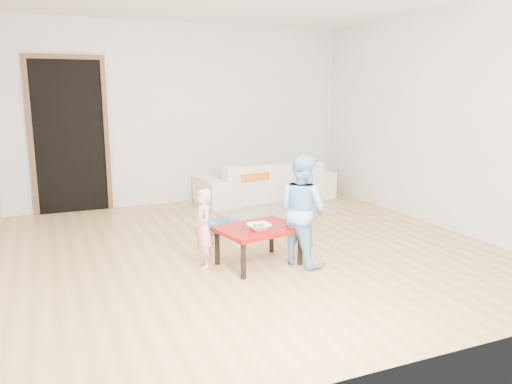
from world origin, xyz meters
TOP-DOWN VIEW (x-y plane):
  - floor at (0.00, 0.00)m, footprint 5.00×5.00m
  - back_wall at (0.00, 2.50)m, footprint 5.00×0.02m
  - right_wall at (2.50, 0.00)m, footprint 0.02×5.00m
  - doorway at (-1.60, 2.48)m, footprint 1.02×0.08m
  - sofa at (1.11, 2.05)m, footprint 2.10×0.93m
  - cushion at (0.74, 1.82)m, footprint 0.49×0.44m
  - red_table at (-0.10, -0.50)m, footprint 0.85×0.70m
  - bowl at (-0.13, -0.59)m, footprint 0.22×0.22m
  - broccoli at (-0.13, -0.59)m, footprint 0.12×0.12m
  - child_pink at (-0.61, -0.37)m, footprint 0.19×0.28m
  - child_blue at (0.30, -0.63)m, footprint 0.56×0.63m
  - basin at (-0.15, 0.70)m, footprint 0.39×0.39m
  - blanket at (0.80, 1.12)m, footprint 1.41×1.31m

SIDE VIEW (x-z plane):
  - floor at x=0.00m, z-range -0.01..0.01m
  - blanket at x=0.80m, z-range 0.00..0.06m
  - basin at x=-0.15m, z-range 0.00..0.12m
  - red_table at x=-0.10m, z-range 0.00..0.37m
  - sofa at x=1.11m, z-range 0.00..0.60m
  - child_pink at x=-0.61m, z-range 0.00..0.76m
  - bowl at x=-0.13m, z-range 0.37..0.43m
  - broccoli at x=-0.13m, z-range 0.37..0.43m
  - cushion at x=0.74m, z-range 0.39..0.51m
  - child_blue at x=0.30m, z-range 0.00..1.07m
  - doorway at x=-1.60m, z-range -0.03..2.08m
  - back_wall at x=0.00m, z-range 0.00..2.60m
  - right_wall at x=2.50m, z-range 0.00..2.60m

